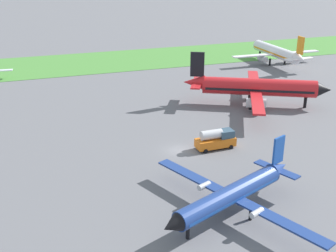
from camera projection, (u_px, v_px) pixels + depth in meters
The scene contains 6 objects.
ground_plane at pixel (179, 150), 69.00m from camera, with size 600.00×600.00×0.00m, color slate.
grass_taxiway_strip at pixel (101, 62), 127.37m from camera, with size 360.00×28.00×0.08m, color #478438.
airplane_foreground_turboprop at pixel (233, 194), 50.87m from camera, with size 20.98×24.20×7.65m.
airplane_midfield_jet at pixel (256, 87), 88.55m from camera, with size 28.34×28.41×10.93m.
airplane_parked_jet_far at pixel (277, 52), 123.38m from camera, with size 27.66×27.10×9.79m.
fuel_truck_midfield at pixel (216, 139), 69.19m from camera, with size 6.55×2.76×3.29m.
Camera 1 is at (-22.26, -58.68, 28.99)m, focal length 45.70 mm.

